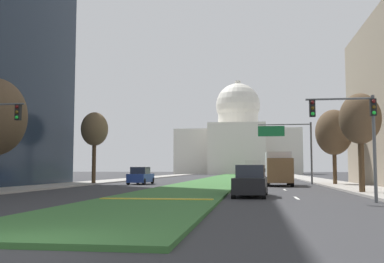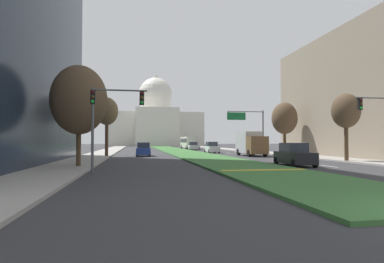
# 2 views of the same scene
# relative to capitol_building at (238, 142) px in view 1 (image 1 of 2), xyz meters

# --- Properties ---
(ground_plane) EXTENTS (277.99, 277.99, 0.00)m
(ground_plane) POSITION_rel_capitol_building_xyz_m (0.00, -62.37, -9.56)
(ground_plane) COLOR #333335
(grass_median) EXTENTS (6.17, 113.72, 0.14)m
(grass_median) POSITION_rel_capitol_building_xyz_m (0.00, -68.69, -9.49)
(grass_median) COLOR #386B33
(grass_median) RESTS_ON ground_plane
(median_curb_nose) EXTENTS (5.56, 0.50, 0.04)m
(median_curb_nose) POSITION_rel_capitol_building_xyz_m (0.00, -112.75, -9.40)
(median_curb_nose) COLOR gold
(median_curb_nose) RESTS_ON grass_median
(lane_dashes_right) EXTENTS (0.16, 56.37, 0.01)m
(lane_dashes_right) POSITION_rel_capitol_building_xyz_m (7.04, -83.64, -9.55)
(lane_dashes_right) COLOR silver
(lane_dashes_right) RESTS_ON ground_plane
(sidewalk_left) EXTENTS (4.00, 113.72, 0.15)m
(sidewalk_left) POSITION_rel_capitol_building_xyz_m (-13.00, -75.01, -9.48)
(sidewalk_left) COLOR #9E9991
(sidewalk_left) RESTS_ON ground_plane
(sidewalk_right) EXTENTS (4.00, 113.72, 0.15)m
(sidewalk_right) POSITION_rel_capitol_building_xyz_m (13.00, -75.01, -9.48)
(sidewalk_right) COLOR #9E9991
(sidewalk_right) RESTS_ON ground_plane
(capitol_building) EXTENTS (36.01, 24.69, 28.31)m
(capitol_building) POSITION_rel_capitol_building_xyz_m (0.00, 0.00, 0.00)
(capitol_building) COLOR silver
(capitol_building) RESTS_ON ground_plane
(traffic_light_near_right) EXTENTS (3.34, 0.35, 5.20)m
(traffic_light_near_right) POSITION_rel_capitol_building_xyz_m (9.65, -111.68, -5.76)
(traffic_light_near_right) COLOR #515456
(traffic_light_near_right) RESTS_ON ground_plane
(overhead_guide_sign) EXTENTS (5.63, 0.20, 6.50)m
(overhead_guide_sign) POSITION_rel_capitol_building_xyz_m (8.59, -86.16, -4.91)
(overhead_guide_sign) COLOR #515456
(overhead_guide_sign) RESTS_ON ground_plane
(street_tree_right_near) EXTENTS (2.61, 2.61, 6.46)m
(street_tree_right_near) POSITION_rel_capitol_building_xyz_m (11.50, -104.53, -4.79)
(street_tree_right_near) COLOR #4C3823
(street_tree_right_near) RESTS_ON ground_plane
(street_tree_left_mid) EXTENTS (2.77, 2.77, 7.41)m
(street_tree_left_mid) POSITION_rel_capitol_building_xyz_m (-11.50, -90.41, -3.97)
(street_tree_left_mid) COLOR #4C3823
(street_tree_left_mid) RESTS_ON ground_plane
(street_tree_right_mid) EXTENTS (3.52, 3.52, 7.34)m
(street_tree_right_mid) POSITION_rel_capitol_building_xyz_m (12.42, -89.68, -4.45)
(street_tree_right_mid) COLOR #4C3823
(street_tree_right_mid) RESTS_ON ground_plane
(sedan_lead_stopped) EXTENTS (2.07, 4.55, 1.84)m
(sedan_lead_stopped) POSITION_rel_capitol_building_xyz_m (4.51, -107.94, -8.70)
(sedan_lead_stopped) COLOR black
(sedan_lead_stopped) RESTS_ON ground_plane
(sedan_midblock) EXTENTS (1.97, 4.33, 1.78)m
(sedan_midblock) POSITION_rel_capitol_building_xyz_m (-6.94, -88.99, -8.73)
(sedan_midblock) COLOR navy
(sedan_midblock) RESTS_ON ground_plane
(sedan_distant) EXTENTS (1.87, 4.13, 1.83)m
(sedan_distant) POSITION_rel_capitol_building_xyz_m (4.43, -79.64, -8.71)
(sedan_distant) COLOR silver
(sedan_distant) RESTS_ON ground_plane
(sedan_far_horizon) EXTENTS (2.16, 4.22, 1.75)m
(sedan_far_horizon) POSITION_rel_capitol_building_xyz_m (4.14, -63.58, -8.74)
(sedan_far_horizon) COLOR #BCBCC1
(sedan_far_horizon) RESTS_ON ground_plane
(sedan_very_far) EXTENTS (2.19, 4.41, 1.64)m
(sedan_very_far) POSITION_rel_capitol_building_xyz_m (6.80, -50.14, -8.78)
(sedan_very_far) COLOR silver
(sedan_very_far) RESTS_ON ground_plane
(box_truck_delivery) EXTENTS (2.40, 6.40, 3.20)m
(box_truck_delivery) POSITION_rel_capitol_building_xyz_m (7.02, -90.95, -7.88)
(box_truck_delivery) COLOR brown
(box_truck_delivery) RESTS_ON ground_plane
(city_bus) EXTENTS (2.62, 11.00, 2.95)m
(city_bus) POSITION_rel_capitol_building_xyz_m (4.51, -55.27, -7.79)
(city_bus) COLOR beige
(city_bus) RESTS_ON ground_plane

